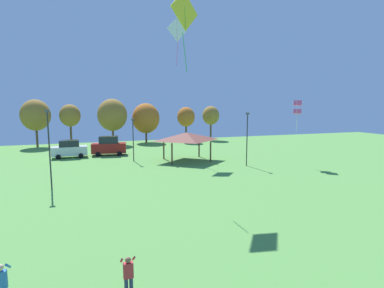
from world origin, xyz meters
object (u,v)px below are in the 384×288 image
Objects in this scene: kite_flying_7 at (185,13)px; light_post_2 at (247,136)px; person_standing_far_right at (1,284)px; parked_car_leftmost at (69,149)px; kite_flying_6 at (297,107)px; parked_car_second_from_left at (109,146)px; kite_flying_8 at (177,31)px; light_post_0 at (133,137)px; light_post_1 at (49,145)px; park_pavilion at (186,137)px; treeline_tree_1 at (35,115)px; treeline_tree_2 at (70,116)px; treeline_tree_4 at (146,118)px; treeline_tree_6 at (211,116)px; person_standing_near_foreground at (128,274)px; treeline_tree_3 at (112,115)px; treeline_tree_5 at (186,117)px.

kite_flying_7 is 16.36m from light_post_2.
person_standing_far_right is 0.40× the size of parked_car_leftmost.
kite_flying_6 is 25.49m from parked_car_second_from_left.
kite_flying_8 reaches higher than light_post_0.
light_post_1 is at bearing -175.57° from kite_flying_6.
treeline_tree_1 is (-19.91, 20.14, 2.25)m from park_pavilion.
park_pavilion is at bearing -31.95° from parked_car_second_from_left.
treeline_tree_2 is (-25.88, 26.84, -1.58)m from kite_flying_6.
treeline_tree_4 is at bearing 105.35° from light_post_2.
parked_car_leftmost is 29.06m from treeline_tree_6.
person_standing_near_foreground is at bearing -129.07° from light_post_2.
light_post_1 is (-0.08, 15.84, 2.73)m from person_standing_far_right.
kite_flying_6 reaches higher than light_post_1.
kite_flying_7 is 1.01× the size of kite_flying_8.
treeline_tree_1 is 1.11× the size of treeline_tree_2.
person_standing_near_foreground is 44.60m from treeline_tree_3.
kite_flying_7 is at bearing -82.09° from light_post_0.
treeline_tree_3 is 1.22× the size of treeline_tree_5.
kite_flying_8 is 0.83× the size of treeline_tree_4.
person_standing_far_right is 0.34× the size of light_post_0.
parked_car_leftmost is at bearing -134.71° from treeline_tree_4.
kite_flying_7 is at bearing -104.45° from kite_flying_8.
treeline_tree_3 is at bearing 93.69° from light_post_0.
light_post_1 reaches higher than light_post_0.
kite_flying_8 is at bearing 52.85° from person_standing_far_right.
kite_flying_6 is 0.73× the size of parked_car_second_from_left.
person_standing_far_right is (-4.18, 0.61, 0.11)m from person_standing_near_foreground.
park_pavilion is at bearing -14.60° from light_post_0.
treeline_tree_4 is at bearing 43.34° from parked_car_leftmost.
parked_car_second_from_left is at bearing -149.20° from treeline_tree_6.
kite_flying_8 is 24.83m from treeline_tree_2.
parked_car_second_from_left is 24.37m from treeline_tree_6.
person_standing_far_right is 44.46m from treeline_tree_3.
treeline_tree_6 is at bearing 89.27° from kite_flying_6.
light_post_1 reaches higher than park_pavilion.
person_standing_far_right is 31.81m from parked_car_leftmost.
park_pavilion reaches higher than parked_car_leftmost.
treeline_tree_1 reaches higher than parked_car_leftmost.
treeline_tree_2 reaches higher than treeline_tree_6.
treeline_tree_5 is at bearing 43.82° from parked_car_second_from_left.
light_post_2 is (14.62, -12.96, 2.20)m from parked_car_second_from_left.
kite_flying_7 reaches higher than park_pavilion.
treeline_tree_1 is at bearing 179.63° from treeline_tree_4.
light_post_0 is at bearing -165.43° from kite_flying_8.
treeline_tree_3 is (1.48, 11.48, 3.96)m from parked_car_second_from_left.
light_post_1 is (-10.40, 4.21, -10.25)m from kite_flying_7.
light_post_2 is at bearing -56.67° from kite_flying_8.
treeline_tree_3 is at bearing 126.19° from kite_flying_6.
kite_flying_6 reaches higher than treeline_tree_5.
park_pavilion is 1.03× the size of light_post_2.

